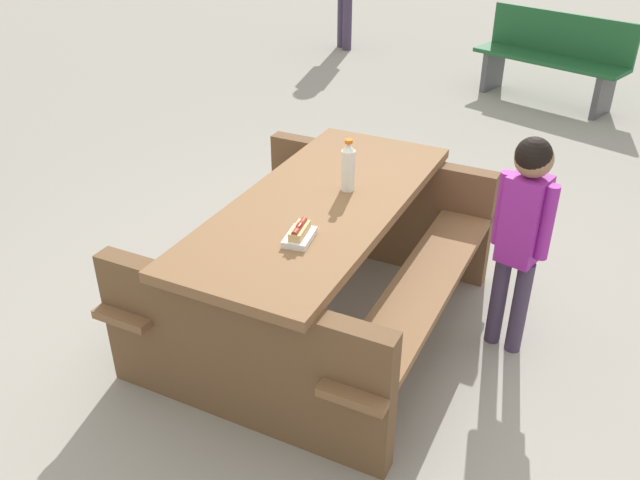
% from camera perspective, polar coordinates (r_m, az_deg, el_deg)
% --- Properties ---
extents(ground_plane, '(30.00, 30.00, 0.00)m').
position_cam_1_polar(ground_plane, '(3.67, -0.00, -7.08)').
color(ground_plane, gray).
rests_on(ground_plane, ground).
extents(picnic_table, '(2.02, 1.70, 0.75)m').
position_cam_1_polar(picnic_table, '(3.42, -0.00, -1.16)').
color(picnic_table, brown).
rests_on(picnic_table, ground).
extents(soda_bottle, '(0.07, 0.07, 0.27)m').
position_cam_1_polar(soda_bottle, '(3.32, 2.41, 6.24)').
color(soda_bottle, silver).
rests_on(soda_bottle, picnic_table).
extents(hotdog_tray, '(0.21, 0.16, 0.08)m').
position_cam_1_polar(hotdog_tray, '(2.92, -1.76, 0.52)').
color(hotdog_tray, white).
rests_on(hotdog_tray, picnic_table).
extents(child_in_coat, '(0.18, 0.28, 1.15)m').
position_cam_1_polar(child_in_coat, '(3.26, 16.92, 1.61)').
color(child_in_coat, '#3F334C').
rests_on(child_in_coat, ground).
extents(park_bench_mid, '(0.59, 1.54, 0.85)m').
position_cam_1_polar(park_bench_mid, '(7.25, 19.20, 14.58)').
color(park_bench_mid, '#1E592D').
rests_on(park_bench_mid, ground).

